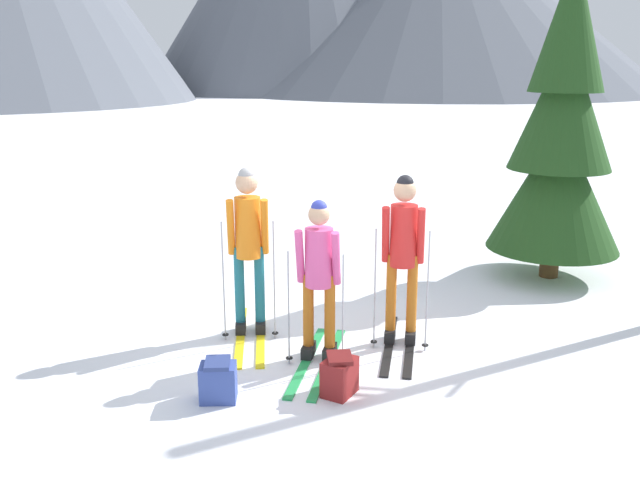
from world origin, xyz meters
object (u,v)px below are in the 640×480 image
skier_in_pink (319,272)px  backpack_on_snow_front (340,375)px  skier_in_red (403,252)px  pine_tree_near (561,136)px  backpack_on_snow_beside (218,381)px  skier_in_orange (248,243)px

skier_in_pink → backpack_on_snow_front: bearing=-80.6°
skier_in_red → pine_tree_near: 3.44m
skier_in_red → backpack_on_snow_beside: bearing=-148.1°
skier_in_red → backpack_on_snow_beside: skier_in_red is taller
pine_tree_near → backpack_on_snow_beside: (-4.37, -3.30, -1.78)m
backpack_on_snow_front → skier_in_orange: bearing=119.7°
skier_in_orange → skier_in_red: size_ratio=1.02×
skier_in_pink → pine_tree_near: 4.34m
pine_tree_near → backpack_on_snow_beside: 5.76m
skier_in_orange → pine_tree_near: (4.13, 1.78, 0.93)m
skier_in_red → backpack_on_snow_front: (-0.77, -1.12, -0.83)m
pine_tree_near → backpack_on_snow_front: size_ratio=10.78×
skier_in_red → pine_tree_near: size_ratio=0.42×
skier_in_pink → backpack_on_snow_front: size_ratio=4.25×
skier_in_orange → skier_in_pink: 1.01m
skier_in_pink → skier_in_orange: bearing=135.8°
skier_in_pink → backpack_on_snow_beside: size_ratio=4.46×
pine_tree_near → skier_in_orange: bearing=-156.7°
skier_in_pink → skier_in_red: bearing=20.2°
skier_in_orange → skier_in_red: 1.66m
skier_in_red → skier_in_pink: bearing=-159.8°
skier_in_pink → backpack_on_snow_front: skier_in_pink is taller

